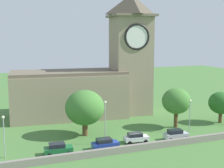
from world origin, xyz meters
TOP-DOWN VIEW (x-y plane):
  - ground_plane at (0.00, 15.00)m, footprint 200.00×200.00m
  - church at (-1.07, 19.69)m, footprint 32.54×13.72m
  - quay_barrier at (0.00, -4.80)m, footprint 58.35×0.70m
  - car_green at (-13.79, -1.82)m, footprint 4.38×2.39m
  - car_blue at (-6.39, -2.32)m, footprint 4.20×2.16m
  - car_white at (-0.35, -1.00)m, footprint 4.31×2.42m
  - car_silver at (6.70, -2.26)m, footprint 4.34×2.25m
  - streetlamp_west_end at (-21.41, -0.27)m, footprint 0.44×0.44m
  - streetlamp_west_mid at (-5.51, -0.04)m, footprint 0.44×0.44m
  - streetlamp_central at (11.58, 0.76)m, footprint 0.44×0.44m
  - tree_riverside_west at (-7.33, 5.78)m, footprint 7.05×7.05m
  - tree_riverside_east at (10.84, 4.32)m, footprint 5.63×5.63m
  - tree_churchyard at (21.35, 3.92)m, footprint 5.11×5.11m

SIDE VIEW (x-z plane):
  - ground_plane at x=0.00m, z-range 0.00..0.00m
  - quay_barrier at x=0.00m, z-range 0.00..1.09m
  - car_white at x=-0.35m, z-range 0.01..1.65m
  - car_green at x=-13.79m, z-range 0.01..1.79m
  - car_blue at x=-6.39m, z-range 0.01..1.82m
  - car_silver at x=6.70m, z-range 0.01..1.85m
  - tree_churchyard at x=21.35m, z-range 0.93..7.45m
  - streetlamp_central at x=11.58m, z-range 1.11..7.30m
  - streetlamp_west_end at x=-21.41m, z-range 1.13..7.50m
  - streetlamp_west_mid at x=-5.51m, z-range 1.20..8.56m
  - tree_riverside_west at x=-7.33m, z-range 0.96..9.30m
  - tree_riverside_east at x=10.84m, z-range 1.34..9.19m
  - church at x=-1.07m, z-range -4.94..22.22m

